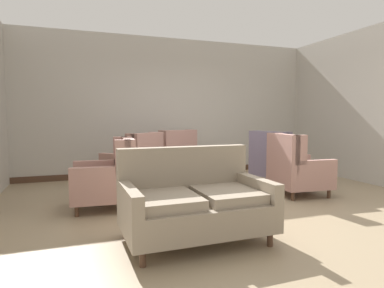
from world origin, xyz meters
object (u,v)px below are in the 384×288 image
Objects in this scene: coffee_table at (211,173)px; armchair_near_window at (173,159)px; armchair_beside_settee at (136,165)px; settee at (194,202)px; porcelain_vase at (214,158)px; side_table at (273,160)px; armchair_back_corner at (295,169)px; armchair_foreground_right at (275,161)px; armchair_near_sideboard at (110,178)px.

armchair_near_window is (-0.22, 1.45, 0.07)m from coffee_table.
settee is at bearing 52.37° from armchair_beside_settee.
porcelain_vase is 1.78m from side_table.
settee is 3.50m from side_table.
armchair_beside_settee is (-2.36, 1.35, -0.00)m from armchair_back_corner.
armchair_foreground_right is (1.78, -0.91, -0.00)m from armchair_near_window.
armchair_back_corner reaches higher than armchair_beside_settee.
armchair_near_window is at bearing 170.64° from armchair_beside_settee.
settee is 2.56m from armchair_back_corner.
armchair_near_sideboard is 3.25m from armchair_foreground_right.
armchair_near_sideboard reaches higher than coffee_table.
settee is at bearing -118.09° from coffee_table.
armchair_near_window is at bearing 44.56° from armchair_back_corner.
settee is (-0.91, -1.71, 0.03)m from coffee_table.
armchair_beside_settee is at bearing 10.11° from armchair_near_window.
armchair_near_window is 2.00m from armchair_foreground_right.
armchair_near_sideboard is 1.26m from armchair_beside_settee.
porcelain_vase is 1.52m from armchair_near_window.
side_table is (1.84, -0.74, -0.01)m from armchair_near_window.
armchair_beside_settee reaches higher than side_table.
armchair_beside_settee is at bearing 158.09° from armchair_near_sideboard.
porcelain_vase is 1.65m from armchair_near_sideboard.
armchair_foreground_right is (1.56, 0.54, 0.07)m from coffee_table.
coffee_table is at bearing 117.34° from porcelain_vase.
armchair_back_corner is at bearing 109.41° from armchair_beside_settee.
side_table is at bearing 25.22° from porcelain_vase.
side_table is (0.07, 0.18, -0.01)m from armchair_foreground_right.
armchair_near_window is (0.69, 3.15, 0.04)m from settee.
armchair_back_corner is 0.98× the size of armchair_foreground_right.
armchair_near_window is 0.97m from armchair_beside_settee.
side_table is at bearing 23.69° from coffee_table.
armchair_foreground_right reaches higher than porcelain_vase.
armchair_near_window reaches higher than coffee_table.
coffee_table is 1.93m from settee.
settee is 1.30× the size of armchair_beside_settee.
armchair_back_corner and armchair_foreground_right have the same top height.
coffee_table is 0.77× the size of armchair_foreground_right.
side_table is at bearing -10.68° from armchair_back_corner.
armchair_foreground_right is 2.64m from armchair_beside_settee.
porcelain_vase is 0.36× the size of armchair_near_sideboard.
armchair_foreground_right is at bearing 19.05° from coffee_table.
armchair_near_sideboard is (-0.70, 1.52, 0.03)m from settee.
armchair_near_window is at bearing 41.50° from armchair_foreground_right.
armchair_near_sideboard is (-2.91, 0.22, -0.01)m from armchair_back_corner.
porcelain_vase is 0.34× the size of armchair_foreground_right.
armchair_near_window is at bearing 99.26° from porcelain_vase.
armchair_near_window reaches higher than porcelain_vase.
side_table is at bearing 109.96° from armchair_near_sideboard.
armchair_foreground_right is (2.47, 2.24, 0.04)m from settee.
armchair_near_window is at bearing 158.25° from side_table.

